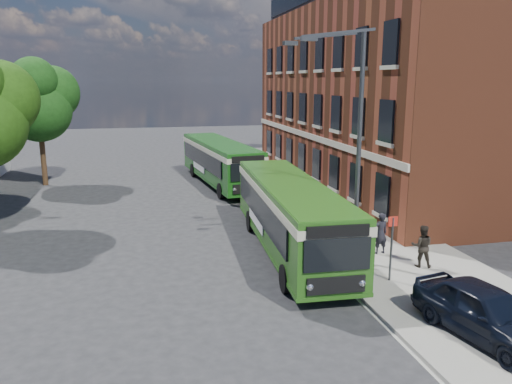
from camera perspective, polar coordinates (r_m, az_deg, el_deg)
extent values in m
plane|color=#252528|center=(21.02, -4.36, -7.40)|extent=(120.00, 120.00, 0.00)
cube|color=gray|center=(30.12, 6.54, -1.11)|extent=(6.00, 48.00, 0.15)
cube|color=beige|center=(29.27, 0.90, -1.57)|extent=(0.12, 48.00, 0.01)
cube|color=brown|center=(35.80, 15.39, 10.30)|extent=(12.00, 26.00, 12.00)
cube|color=beige|center=(33.55, 5.97, 6.43)|extent=(0.12, 26.00, 0.35)
cylinder|color=#3B3D41|center=(20.56, 11.12, -7.64)|extent=(0.44, 0.44, 0.30)
cylinder|color=#3B3D41|center=(19.50, 11.67, 4.44)|extent=(0.18, 0.18, 9.00)
cube|color=#3B3D41|center=(18.34, 9.42, 17.51)|extent=(2.58, 0.46, 0.37)
cube|color=#3B3D41|center=(19.46, 8.02, 17.26)|extent=(2.58, 0.46, 0.37)
cube|color=#3B3D41|center=(17.44, 6.09, 17.03)|extent=(0.55, 0.22, 0.16)
cube|color=#3B3D41|center=(19.50, 3.93, 16.61)|extent=(0.55, 0.22, 0.16)
cylinder|color=#3B3D41|center=(18.51, 15.18, -6.54)|extent=(0.08, 0.08, 2.50)
cube|color=red|center=(18.19, 15.38, -3.27)|extent=(0.35, 0.04, 0.35)
cube|color=#265A17|center=(21.21, 3.90, -2.18)|extent=(3.09, 12.05, 2.45)
cube|color=#265A17|center=(21.57, 3.85, -5.46)|extent=(3.13, 12.10, 0.14)
cube|color=black|center=(21.20, 0.35, -1.81)|extent=(0.58, 10.14, 1.10)
cube|color=black|center=(21.80, 6.98, -1.50)|extent=(0.58, 10.14, 1.10)
cube|color=beige|center=(21.02, 3.93, -0.01)|extent=(3.15, 12.12, 0.32)
cube|color=#265A17|center=(20.94, 3.95, 0.95)|extent=(2.98, 11.95, 0.12)
cube|color=black|center=(15.67, 9.27, -7.08)|extent=(2.15, 0.19, 1.05)
cube|color=black|center=(15.42, 9.38, -4.47)|extent=(2.00, 0.18, 0.38)
cube|color=black|center=(16.02, 9.15, -10.46)|extent=(1.90, 0.17, 0.55)
sphere|color=silver|center=(15.79, 6.16, -10.72)|extent=(0.26, 0.26, 0.26)
sphere|color=silver|center=(16.33, 11.99, -10.13)|extent=(0.26, 0.26, 0.26)
cube|color=black|center=(26.88, 0.81, 1.51)|extent=(2.00, 0.18, 0.90)
cube|color=white|center=(22.06, -0.01, -3.25)|extent=(0.20, 3.20, 0.45)
cylinder|color=black|center=(17.51, 3.42, -9.86)|extent=(0.33, 1.01, 1.00)
cylinder|color=black|center=(18.17, 10.71, -9.21)|extent=(0.33, 1.01, 1.00)
cylinder|color=black|center=(24.32, -0.64, -3.33)|extent=(0.33, 1.01, 1.00)
cylinder|color=black|center=(24.80, 4.71, -3.06)|extent=(0.33, 1.01, 1.00)
cube|color=#185315|center=(35.12, -4.16, 3.74)|extent=(3.91, 12.52, 2.45)
cube|color=#185315|center=(35.34, -4.13, 1.70)|extent=(3.95, 12.57, 0.14)
cube|color=black|center=(35.07, -6.31, 3.89)|extent=(1.29, 10.45, 1.10)
cube|color=black|center=(35.74, -2.31, 4.12)|extent=(1.29, 10.45, 1.10)
cube|color=beige|center=(35.00, -4.18, 5.08)|extent=(3.97, 12.59, 0.32)
cube|color=#185315|center=(34.96, -4.19, 5.66)|extent=(3.79, 12.41, 0.12)
cube|color=black|center=(29.26, -0.90, 2.32)|extent=(2.14, 0.33, 1.05)
cube|color=black|center=(29.12, -0.90, 3.77)|extent=(2.00, 0.31, 0.38)
cube|color=black|center=(29.44, -0.89, 0.41)|extent=(1.90, 0.30, 0.55)
sphere|color=silver|center=(29.21, -2.48, 0.29)|extent=(0.26, 0.26, 0.26)
sphere|color=silver|center=(29.74, 0.65, 0.53)|extent=(0.26, 0.26, 0.26)
cube|color=black|center=(41.03, -6.50, 5.30)|extent=(2.00, 0.31, 0.90)
cube|color=white|center=(35.87, -6.56, 2.87)|extent=(0.41, 3.18, 0.45)
cylinder|color=black|center=(30.92, -4.04, 0.12)|extent=(0.39, 1.03, 1.00)
cylinder|color=black|center=(31.61, 0.05, 0.43)|extent=(0.39, 1.03, 1.00)
cylinder|color=black|center=(38.27, -7.17, 2.48)|extent=(0.39, 1.03, 1.00)
cylinder|color=black|center=(38.83, -3.80, 2.70)|extent=(0.39, 1.03, 1.00)
imported|color=black|center=(15.63, 24.77, -12.31)|extent=(2.64, 4.73, 1.52)
imported|color=black|center=(21.28, 14.04, -4.61)|extent=(0.69, 0.50, 1.74)
imported|color=black|center=(20.28, 18.44, -5.88)|extent=(0.99, 0.90, 1.66)
cylinder|color=#3B2415|center=(37.76, -23.13, 3.51)|extent=(0.36, 0.36, 3.72)
sphere|color=#163D11|center=(37.43, -23.58, 8.63)|extent=(4.40, 4.40, 4.40)
sphere|color=#163D11|center=(37.91, -22.27, 10.45)|extent=(3.72, 3.72, 3.72)
sphere|color=#163D11|center=(36.96, -25.01, 9.52)|extent=(3.39, 3.39, 3.39)
sphere|color=#163D11|center=(36.54, -24.09, 11.58)|extent=(3.05, 3.05, 3.05)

